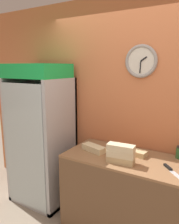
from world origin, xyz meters
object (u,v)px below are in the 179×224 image
(sandwich_flat_right, at_px, (135,153))
(sandwich_stack_bottom, at_px, (121,160))
(sandwich_stack_middle, at_px, (121,154))
(sandwich_flat_left, at_px, (94,148))
(sandwich_stack_top, at_px, (121,148))
(chefs_knife, at_px, (171,170))
(beverage_cooler, at_px, (43,128))

(sandwich_flat_right, bearing_deg, sandwich_stack_bottom, -103.62)
(sandwich_stack_middle, distance_m, sandwich_flat_right, 0.29)
(sandwich_flat_right, bearing_deg, sandwich_stack_middle, -103.62)
(sandwich_flat_left, distance_m, sandwich_flat_right, 0.48)
(sandwich_stack_bottom, relative_size, sandwich_stack_middle, 0.98)
(sandwich_stack_top, bearing_deg, sandwich_stack_bottom, 0.00)
(sandwich_stack_top, distance_m, chefs_knife, 0.51)
(sandwich_flat_left, xyz_separation_m, sandwich_flat_right, (0.46, 0.13, -0.00))
(sandwich_flat_left, bearing_deg, sandwich_stack_top, -19.14)
(sandwich_stack_middle, bearing_deg, sandwich_flat_right, 76.38)
(sandwich_stack_bottom, bearing_deg, chefs_knife, 8.89)
(beverage_cooler, xyz_separation_m, sandwich_stack_top, (1.25, -0.23, 0.03))
(sandwich_stack_middle, xyz_separation_m, sandwich_stack_top, (0.00, 0.00, 0.07))
(sandwich_flat_left, relative_size, chefs_knife, 1.10)
(beverage_cooler, bearing_deg, sandwich_flat_right, 1.82)
(sandwich_stack_bottom, bearing_deg, sandwich_flat_right, 76.38)
(beverage_cooler, distance_m, sandwich_stack_middle, 1.27)
(sandwich_flat_right, relative_size, chefs_knife, 0.92)
(chefs_knife, bearing_deg, sandwich_flat_left, 176.09)
(sandwich_flat_right, bearing_deg, sandwich_stack_top, -103.62)
(beverage_cooler, relative_size, sandwich_stack_bottom, 6.66)
(sandwich_stack_bottom, relative_size, sandwich_stack_top, 1.00)
(beverage_cooler, distance_m, sandwich_flat_right, 1.32)
(sandwich_stack_middle, distance_m, chefs_knife, 0.50)
(sandwich_flat_left, height_order, sandwich_flat_right, sandwich_flat_left)
(sandwich_flat_left, distance_m, chefs_knife, 0.88)
(sandwich_stack_top, height_order, sandwich_flat_left, sandwich_stack_top)
(sandwich_stack_top, bearing_deg, sandwich_flat_right, 76.38)
(sandwich_flat_left, bearing_deg, beverage_cooler, 173.90)
(beverage_cooler, relative_size, sandwich_stack_middle, 6.55)
(sandwich_flat_right, distance_m, chefs_knife, 0.46)
(sandwich_stack_top, relative_size, sandwich_flat_right, 1.10)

